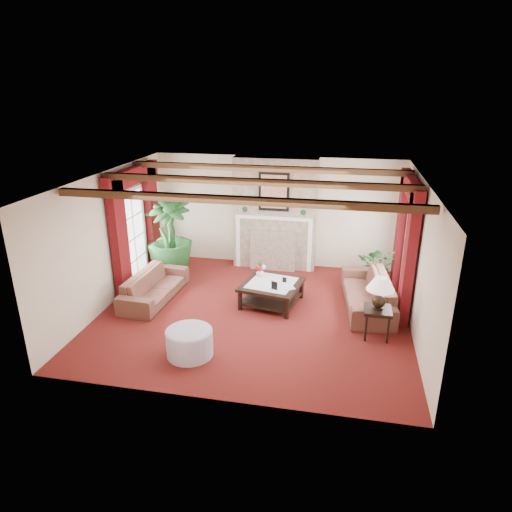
% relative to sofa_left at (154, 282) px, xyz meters
% --- Properties ---
extents(floor, '(6.00, 6.00, 0.00)m').
position_rel_sofa_left_xyz_m(floor, '(2.20, -0.22, -0.38)').
color(floor, '#3E0C0B').
rests_on(floor, ground).
extents(ceiling, '(6.00, 6.00, 0.00)m').
position_rel_sofa_left_xyz_m(ceiling, '(2.20, -0.22, 2.32)').
color(ceiling, white).
rests_on(ceiling, floor).
extents(back_wall, '(6.00, 0.02, 2.70)m').
position_rel_sofa_left_xyz_m(back_wall, '(2.20, 2.53, 0.97)').
color(back_wall, beige).
rests_on(back_wall, ground).
extents(left_wall, '(0.02, 5.50, 2.70)m').
position_rel_sofa_left_xyz_m(left_wall, '(-0.80, -0.22, 0.97)').
color(left_wall, beige).
rests_on(left_wall, ground).
extents(right_wall, '(0.02, 5.50, 2.70)m').
position_rel_sofa_left_xyz_m(right_wall, '(5.20, -0.22, 0.97)').
color(right_wall, beige).
rests_on(right_wall, ground).
extents(ceiling_beams, '(6.00, 3.00, 0.12)m').
position_rel_sofa_left_xyz_m(ceiling_beams, '(2.20, -0.22, 2.26)').
color(ceiling_beams, '#3D2413').
rests_on(ceiling_beams, ceiling).
extents(fireplace, '(2.00, 0.52, 2.70)m').
position_rel_sofa_left_xyz_m(fireplace, '(2.20, 2.33, 2.32)').
color(fireplace, tan).
rests_on(fireplace, ground).
extents(french_door_left, '(0.10, 1.10, 2.16)m').
position_rel_sofa_left_xyz_m(french_door_left, '(-0.77, 0.78, 1.75)').
color(french_door_left, white).
rests_on(french_door_left, ground).
extents(french_door_right, '(0.10, 1.10, 2.16)m').
position_rel_sofa_left_xyz_m(french_door_right, '(5.17, 0.78, 1.75)').
color(french_door_right, white).
rests_on(french_door_right, ground).
extents(curtains_left, '(0.20, 2.40, 2.55)m').
position_rel_sofa_left_xyz_m(curtains_left, '(-0.66, 0.78, 2.17)').
color(curtains_left, '#530B0C').
rests_on(curtains_left, ground).
extents(curtains_right, '(0.20, 2.40, 2.55)m').
position_rel_sofa_left_xyz_m(curtains_right, '(5.06, 0.78, 2.17)').
color(curtains_right, '#530B0C').
rests_on(curtains_right, ground).
extents(sofa_left, '(2.03, 0.79, 0.77)m').
position_rel_sofa_left_xyz_m(sofa_left, '(0.00, 0.00, 0.00)').
color(sofa_left, black).
rests_on(sofa_left, ground).
extents(sofa_right, '(2.33, 1.10, 0.86)m').
position_rel_sofa_left_xyz_m(sofa_right, '(4.41, 0.49, 0.05)').
color(sofa_right, black).
rests_on(sofa_right, ground).
extents(potted_palm, '(1.31, 2.05, 1.07)m').
position_rel_sofa_left_xyz_m(potted_palm, '(-0.15, 1.39, 0.15)').
color(potted_palm, black).
rests_on(potted_palm, ground).
extents(small_plant, '(1.10, 1.18, 0.76)m').
position_rel_sofa_left_xyz_m(small_plant, '(4.65, 1.61, -0.00)').
color(small_plant, black).
rests_on(small_plant, ground).
extents(coffee_table, '(1.33, 1.33, 0.47)m').
position_rel_sofa_left_xyz_m(coffee_table, '(2.47, 0.25, -0.15)').
color(coffee_table, black).
rests_on(coffee_table, ground).
extents(side_table, '(0.56, 0.56, 0.56)m').
position_rel_sofa_left_xyz_m(side_table, '(4.54, -0.69, -0.10)').
color(side_table, black).
rests_on(side_table, ground).
extents(ottoman, '(0.78, 0.78, 0.46)m').
position_rel_sofa_left_xyz_m(ottoman, '(1.44, -1.91, -0.15)').
color(ottoman, '#9D9DB2').
rests_on(ottoman, ground).
extents(table_lamp, '(0.48, 0.48, 0.61)m').
position_rel_sofa_left_xyz_m(table_lamp, '(4.54, -0.69, 0.49)').
color(table_lamp, black).
rests_on(table_lamp, side_table).
extents(flower_vase, '(0.21, 0.21, 0.17)m').
position_rel_sofa_left_xyz_m(flower_vase, '(2.18, 0.55, 0.17)').
color(flower_vase, silver).
rests_on(flower_vase, coffee_table).
extents(book, '(0.24, 0.21, 0.30)m').
position_rel_sofa_left_xyz_m(book, '(2.73, 0.03, 0.23)').
color(book, black).
rests_on(book, coffee_table).
extents(photo_frame_a, '(0.13, 0.07, 0.18)m').
position_rel_sofa_left_xyz_m(photo_frame_a, '(2.58, -0.07, 0.17)').
color(photo_frame_a, black).
rests_on(photo_frame_a, coffee_table).
extents(photo_frame_b, '(0.09, 0.05, 0.12)m').
position_rel_sofa_left_xyz_m(photo_frame_b, '(2.73, 0.32, 0.14)').
color(photo_frame_b, black).
rests_on(photo_frame_b, coffee_table).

